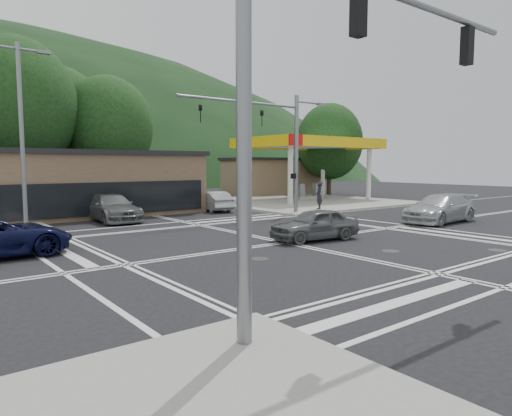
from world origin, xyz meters
TOP-DOWN VIEW (x-y plane):
  - ground at (0.00, 0.00)m, footprint 120.00×120.00m
  - sidewalk_ne at (15.00, 15.00)m, footprint 16.00×16.00m
  - gas_station_canopy at (16.99, 15.99)m, footprint 12.32×8.34m
  - convenience_store at (20.00, 25.00)m, footprint 10.00×6.00m
  - commercial_row at (-8.00, 17.00)m, footprint 24.00×8.00m
  - tree_n_b at (-6.00, 24.00)m, footprint 9.00×9.00m
  - tree_n_c at (1.00, 24.00)m, footprint 7.60×7.60m
  - tree_n_e at (-2.00, 28.00)m, footprint 8.40×8.40m
  - tree_ne at (24.00, 20.00)m, footprint 7.20×7.20m
  - streetlight_nw at (-8.44, 9.00)m, footprint 2.50×0.25m
  - signal_mast_ne at (6.95, 8.20)m, footprint 11.65×0.30m
  - signal_mast_sw at (-6.39, -8.20)m, footprint 9.14×0.28m
  - car_grey_center at (1.51, -0.30)m, footprint 4.38×2.24m
  - car_silver_east at (11.78, -0.30)m, footprint 5.73×2.55m
  - car_queue_a at (4.87, 13.50)m, footprint 2.20×4.51m
  - car_queue_b at (2.92, 17.82)m, footprint 1.77×4.13m
  - car_northbound at (-3.25, 12.10)m, footprint 2.30×5.60m
  - pedestrian at (10.88, 8.63)m, footprint 0.85×0.80m

SIDE VIEW (x-z plane):
  - ground at x=0.00m, z-range 0.00..0.00m
  - sidewalk_ne at x=15.00m, z-range 0.00..0.15m
  - car_queue_b at x=2.92m, z-range 0.00..1.39m
  - car_queue_a at x=4.87m, z-range 0.00..1.42m
  - car_grey_center at x=1.51m, z-range 0.00..1.43m
  - car_northbound at x=-3.25m, z-range 0.00..1.62m
  - car_silver_east at x=11.78m, z-range 0.00..1.63m
  - pedestrian at x=10.88m, z-range 0.15..2.10m
  - convenience_store at x=20.00m, z-range 0.00..3.80m
  - commercial_row at x=-8.00m, z-range 0.00..4.00m
  - gas_station_canopy at x=16.99m, z-range 2.17..7.92m
  - streetlight_nw at x=-8.44m, z-range 0.55..9.55m
  - signal_mast_ne at x=6.95m, z-range 1.07..9.07m
  - signal_mast_sw at x=-6.39m, z-range 1.12..9.12m
  - tree_ne at x=24.00m, z-range 0.85..10.84m
  - tree_n_c at x=1.00m, z-range 1.06..11.93m
  - tree_n_e at x=-2.00m, z-range 1.15..13.13m
  - tree_n_b at x=-6.00m, z-range 1.30..14.28m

